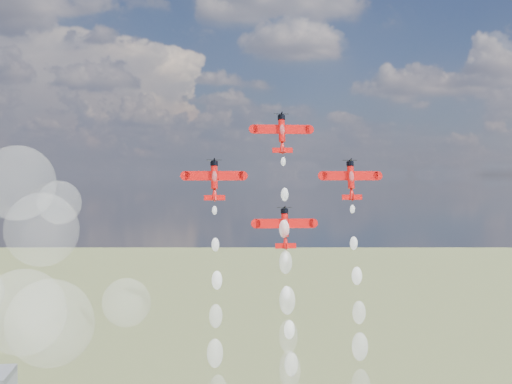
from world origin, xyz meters
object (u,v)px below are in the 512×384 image
object	(u,v)px
plane_left	(214,179)
plane_right	(351,179)
plane_lead	(282,133)
plane_slot	(285,227)

from	to	relation	value
plane_left	plane_right	distance (m)	30.10
plane_lead	plane_right	distance (m)	18.37
plane_lead	plane_right	bearing A→B (deg)	-8.62
plane_left	plane_slot	xyz separation A→B (m)	(15.05, -2.28, -10.29)
plane_left	plane_right	bearing A→B (deg)	0.00
plane_right	plane_lead	bearing A→B (deg)	171.38
plane_left	plane_slot	distance (m)	18.37
plane_left	plane_right	size ratio (longest dim) A/B	1.00
plane_lead	plane_left	bearing A→B (deg)	-171.38
plane_right	plane_slot	bearing A→B (deg)	-171.38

